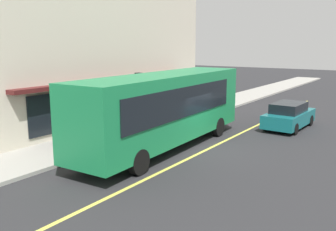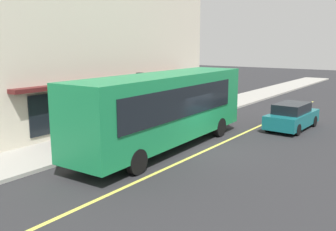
{
  "view_description": "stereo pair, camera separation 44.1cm",
  "coord_description": "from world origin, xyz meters",
  "px_view_note": "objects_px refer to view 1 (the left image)",
  "views": [
    {
      "loc": [
        -14.77,
        -7.86,
        4.85
      ],
      "look_at": [
        -1.04,
        1.57,
        1.6
      ],
      "focal_mm": 39.33,
      "sensor_mm": 36.0,
      "label": 1
    },
    {
      "loc": [
        -14.52,
        -8.22,
        4.85
      ],
      "look_at": [
        -1.04,
        1.57,
        1.6
      ],
      "focal_mm": 39.33,
      "sensor_mm": 36.0,
      "label": 2
    }
  ],
  "objects_px": {
    "bus": "(165,107)",
    "traffic_light": "(139,88)",
    "pedestrian_waiting": "(182,105)",
    "car_teal": "(289,116)"
  },
  "relations": [
    {
      "from": "bus",
      "to": "traffic_light",
      "type": "relative_size",
      "value": 3.5
    },
    {
      "from": "bus",
      "to": "pedestrian_waiting",
      "type": "height_order",
      "value": "bus"
    },
    {
      "from": "pedestrian_waiting",
      "to": "bus",
      "type": "bearing_deg",
      "value": -155.37
    },
    {
      "from": "car_teal",
      "to": "traffic_light",
      "type": "bearing_deg",
      "value": 133.88
    },
    {
      "from": "traffic_light",
      "to": "car_teal",
      "type": "relative_size",
      "value": 0.73
    },
    {
      "from": "bus",
      "to": "pedestrian_waiting",
      "type": "distance_m",
      "value": 5.79
    },
    {
      "from": "bus",
      "to": "pedestrian_waiting",
      "type": "xyz_separation_m",
      "value": [
        5.21,
        2.39,
        -0.82
      ]
    },
    {
      "from": "car_teal",
      "to": "pedestrian_waiting",
      "type": "bearing_deg",
      "value": 111.25
    },
    {
      "from": "traffic_light",
      "to": "pedestrian_waiting",
      "type": "xyz_separation_m",
      "value": [
        3.72,
        -0.33,
        -1.37
      ]
    },
    {
      "from": "bus",
      "to": "car_teal",
      "type": "distance_m",
      "value": 8.41
    }
  ]
}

